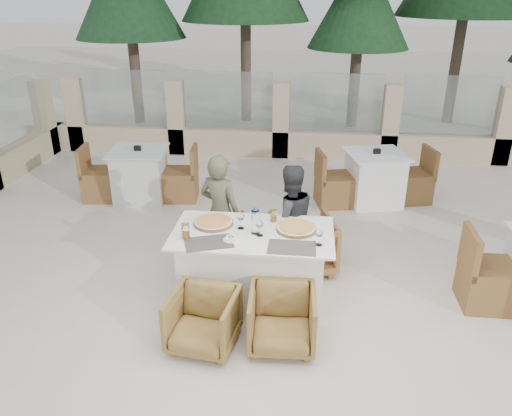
# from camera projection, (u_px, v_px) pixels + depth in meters

# --- Properties ---
(ground) EXTENTS (80.00, 80.00, 0.00)m
(ground) POSITION_uv_depth(u_px,v_px,m) (252.00, 297.00, 5.25)
(ground) COLOR beige
(ground) RESTS_ON ground
(sand_patch) EXTENTS (30.00, 16.00, 0.01)m
(sand_patch) POSITION_uv_depth(u_px,v_px,m) (296.00, 76.00, 17.95)
(sand_patch) COLOR beige
(sand_patch) RESTS_ON ground
(perimeter_wall_far) EXTENTS (10.00, 0.34, 1.60)m
(perimeter_wall_far) POSITION_uv_depth(u_px,v_px,m) (281.00, 115.00, 9.28)
(perimeter_wall_far) COLOR beige
(perimeter_wall_far) RESTS_ON ground
(pine_centre) EXTENTS (2.20, 2.20, 5.00)m
(pine_centre) POSITION_uv_depth(u_px,v_px,m) (360.00, 11.00, 10.62)
(pine_centre) COLOR #1F4924
(pine_centre) RESTS_ON ground
(dining_table) EXTENTS (1.60, 0.90, 0.77)m
(dining_table) POSITION_uv_depth(u_px,v_px,m) (253.00, 266.00, 5.09)
(dining_table) COLOR white
(dining_table) RESTS_ON ground
(placemat_near_left) EXTENTS (0.52, 0.43, 0.00)m
(placemat_near_left) POSITION_uv_depth(u_px,v_px,m) (209.00, 243.00, 4.73)
(placemat_near_left) COLOR #4F4B43
(placemat_near_left) RESTS_ON dining_table
(placemat_near_right) EXTENTS (0.45, 0.30, 0.00)m
(placemat_near_right) POSITION_uv_depth(u_px,v_px,m) (292.00, 247.00, 4.65)
(placemat_near_right) COLOR #58524C
(placemat_near_right) RESTS_ON dining_table
(pizza_left) EXTENTS (0.53, 0.53, 0.05)m
(pizza_left) POSITION_uv_depth(u_px,v_px,m) (213.00, 222.00, 5.09)
(pizza_left) COLOR #D3491C
(pizza_left) RESTS_ON dining_table
(pizza_right) EXTENTS (0.53, 0.53, 0.05)m
(pizza_right) POSITION_uv_depth(u_px,v_px,m) (296.00, 228.00, 4.97)
(pizza_right) COLOR orange
(pizza_right) RESTS_ON dining_table
(water_bottle) EXTENTS (0.10, 0.10, 0.29)m
(water_bottle) POSITION_uv_depth(u_px,v_px,m) (255.00, 220.00, 4.86)
(water_bottle) COLOR #A6C5DB
(water_bottle) RESTS_ON dining_table
(wine_glass_centre) EXTENTS (0.08, 0.08, 0.18)m
(wine_glass_centre) POSITION_uv_depth(u_px,v_px,m) (241.00, 220.00, 4.98)
(wine_glass_centre) COLOR white
(wine_glass_centre) RESTS_ON dining_table
(wine_glass_near) EXTENTS (0.08, 0.08, 0.18)m
(wine_glass_near) POSITION_uv_depth(u_px,v_px,m) (260.00, 227.00, 4.83)
(wine_glass_near) COLOR white
(wine_glass_near) RESTS_ON dining_table
(wine_glass_corner) EXTENTS (0.10, 0.10, 0.18)m
(wine_glass_corner) POSITION_uv_depth(u_px,v_px,m) (319.00, 236.00, 4.65)
(wine_glass_corner) COLOR white
(wine_glass_corner) RESTS_ON dining_table
(beer_glass_left) EXTENTS (0.08, 0.08, 0.15)m
(beer_glass_left) POSITION_uv_depth(u_px,v_px,m) (186.00, 231.00, 4.79)
(beer_glass_left) COLOR orange
(beer_glass_left) RESTS_ON dining_table
(beer_glass_right) EXTENTS (0.09, 0.09, 0.13)m
(beer_glass_right) POSITION_uv_depth(u_px,v_px,m) (274.00, 216.00, 5.14)
(beer_glass_right) COLOR gold
(beer_glass_right) RESTS_ON dining_table
(olive_dish) EXTENTS (0.14, 0.14, 0.04)m
(olive_dish) POSITION_uv_depth(u_px,v_px,m) (231.00, 238.00, 4.78)
(olive_dish) COLOR white
(olive_dish) RESTS_ON dining_table
(armchair_far_left) EXTENTS (0.71, 0.72, 0.53)m
(armchair_far_left) POSITION_uv_depth(u_px,v_px,m) (224.00, 240.00, 5.87)
(armchair_far_left) COLOR #915935
(armchair_far_left) RESTS_ON ground
(armchair_far_right) EXTENTS (0.84, 0.85, 0.63)m
(armchair_far_right) POSITION_uv_depth(u_px,v_px,m) (302.00, 244.00, 5.68)
(armchair_far_right) COLOR #946135
(armchair_far_right) RESTS_ON ground
(armchair_near_left) EXTENTS (0.65, 0.67, 0.54)m
(armchair_near_left) POSITION_uv_depth(u_px,v_px,m) (203.00, 320.00, 4.46)
(armchair_near_left) COLOR olive
(armchair_near_left) RESTS_ON ground
(armchair_near_right) EXTENTS (0.61, 0.63, 0.55)m
(armchair_near_right) POSITION_uv_depth(u_px,v_px,m) (282.00, 319.00, 4.46)
(armchair_near_right) COLOR olive
(armchair_near_right) RESTS_ON ground
(diner_left) EXTENTS (0.58, 0.48, 1.36)m
(diner_left) POSITION_uv_depth(u_px,v_px,m) (220.00, 212.00, 5.59)
(diner_left) COLOR #585940
(diner_left) RESTS_ON ground
(diner_right) EXTENTS (0.77, 0.69, 1.28)m
(diner_right) POSITION_uv_depth(u_px,v_px,m) (289.00, 220.00, 5.49)
(diner_right) COLOR #313436
(diner_right) RESTS_ON ground
(bg_table_a) EXTENTS (1.71, 0.98, 0.77)m
(bg_table_a) POSITION_uv_depth(u_px,v_px,m) (140.00, 175.00, 7.54)
(bg_table_a) COLOR silver
(bg_table_a) RESTS_ON ground
(bg_table_b) EXTENTS (1.79, 1.18, 0.77)m
(bg_table_b) POSITION_uv_depth(u_px,v_px,m) (374.00, 178.00, 7.41)
(bg_table_b) COLOR white
(bg_table_b) RESTS_ON ground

